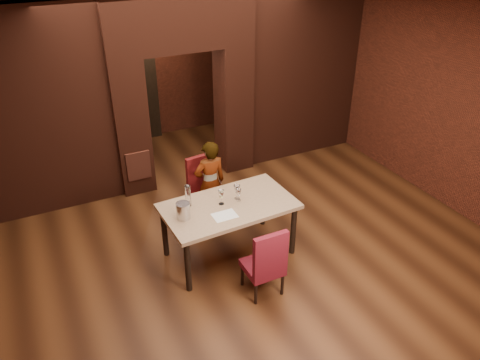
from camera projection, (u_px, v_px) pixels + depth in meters
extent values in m
plane|color=#4D2913|center=(234.00, 232.00, 7.11)|extent=(8.00, 8.00, 0.00)
cube|color=silver|center=(232.00, 13.00, 5.52)|extent=(7.00, 8.00, 0.04)
cube|color=maroon|center=(148.00, 62.00, 9.43)|extent=(7.00, 0.04, 3.20)
cube|color=maroon|center=(426.00, 97.00, 7.65)|extent=(0.04, 8.00, 3.20)
cube|color=maroon|center=(130.00, 126.00, 7.73)|extent=(0.55, 0.55, 2.30)
cube|color=maroon|center=(233.00, 108.00, 8.46)|extent=(0.55, 0.55, 2.30)
cube|color=maroon|center=(178.00, 21.00, 7.30)|extent=(2.45, 0.55, 0.90)
cube|color=maroon|center=(33.00, 115.00, 6.97)|extent=(2.28, 0.35, 3.20)
cube|color=maroon|center=(301.00, 73.00, 8.77)|extent=(2.28, 0.35, 3.20)
cube|color=#AB4B31|center=(139.00, 166.00, 7.80)|extent=(0.40, 0.03, 0.50)
cube|color=black|center=(133.00, 92.00, 9.50)|extent=(0.90, 0.08, 2.10)
cube|color=black|center=(133.00, 93.00, 9.47)|extent=(1.02, 0.04, 2.22)
cube|color=tan|center=(229.00, 230.00, 6.47)|extent=(1.81, 1.07, 0.83)
cube|color=maroon|center=(207.00, 191.00, 7.18)|extent=(0.52, 0.52, 1.03)
cube|color=maroon|center=(263.00, 259.00, 5.80)|extent=(0.45, 0.45, 0.99)
imported|color=white|center=(210.00, 183.00, 7.04)|extent=(0.51, 0.34, 1.37)
cube|color=white|center=(225.00, 215.00, 6.04)|extent=(0.31, 0.23, 0.00)
cylinder|color=#B8B9C0|center=(183.00, 211.00, 5.94)|extent=(0.18, 0.18, 0.22)
cylinder|color=silver|center=(188.00, 195.00, 6.17)|extent=(0.07, 0.07, 0.32)
imported|color=#225D1E|center=(242.00, 198.00, 7.62)|extent=(0.44, 0.44, 0.37)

